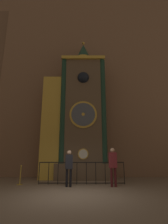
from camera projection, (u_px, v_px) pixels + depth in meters
ground_plane at (74, 195)px, 6.29m from camera, size 28.00×28.00×0.00m
cathedral_back_wall at (79, 76)px, 13.82m from camera, size 24.00×0.32×15.14m
clock_tower at (78, 115)px, 11.73m from camera, size 4.40×1.83×9.74m
railing_fence at (82, 172)px, 8.93m from camera, size 4.39×0.05×1.09m
visitor_near at (70, 165)px, 8.28m from camera, size 0.37×0.27×1.65m
visitor_far at (114, 163)px, 8.27m from camera, size 0.38×0.30×1.76m
stanchion_post at (21, 178)px, 8.71m from camera, size 0.28×0.28×0.94m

